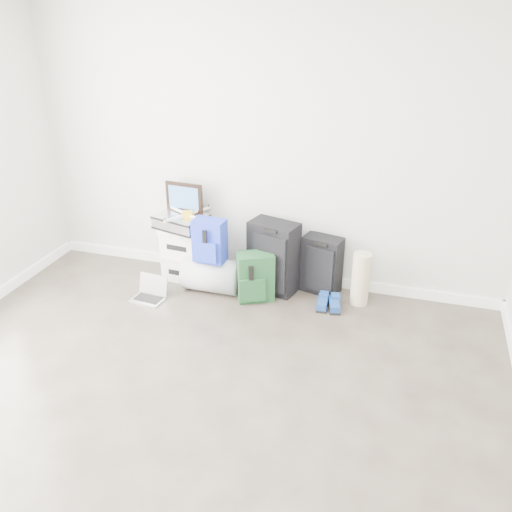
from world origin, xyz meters
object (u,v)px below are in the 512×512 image
(large_suitcase, at_px, (273,257))
(boxes_stack, at_px, (183,253))
(laptop, at_px, (150,293))
(duffel_bag, at_px, (212,275))
(briefcase, at_px, (181,221))
(carry_on, at_px, (322,265))

(large_suitcase, bearing_deg, boxes_stack, -163.98)
(laptop, bearing_deg, duffel_bag, 37.54)
(briefcase, height_order, large_suitcase, large_suitcase)
(boxes_stack, relative_size, carry_on, 0.97)
(briefcase, xyz_separation_m, duffel_bag, (0.36, -0.17, -0.44))
(boxes_stack, bearing_deg, large_suitcase, 5.85)
(boxes_stack, distance_m, laptop, 0.54)
(boxes_stack, bearing_deg, duffel_bag, -19.71)
(duffel_bag, distance_m, carry_on, 1.04)
(briefcase, bearing_deg, boxes_stack, 105.02)
(duffel_bag, relative_size, carry_on, 0.95)
(boxes_stack, xyz_separation_m, briefcase, (0.00, -0.00, 0.33))
(briefcase, xyz_separation_m, large_suitcase, (0.92, 0.01, -0.26))
(large_suitcase, relative_size, laptop, 2.19)
(briefcase, height_order, carry_on, briefcase)
(briefcase, relative_size, large_suitcase, 0.66)
(boxes_stack, height_order, briefcase, briefcase)
(briefcase, bearing_deg, duffel_bag, -9.92)
(large_suitcase, distance_m, laptop, 1.20)
(briefcase, relative_size, duffel_bag, 0.86)
(large_suitcase, xyz_separation_m, carry_on, (0.44, 0.10, -0.07))
(laptop, bearing_deg, briefcase, 79.89)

